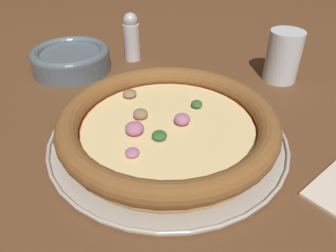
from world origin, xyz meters
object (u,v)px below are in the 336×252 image
object	(u,v)px
pizza	(168,123)
pepper_shaker	(132,37)
bowl_near	(71,59)
pizza_tray	(168,136)
drinking_cup	(284,56)

from	to	relation	value
pizza	pepper_shaker	size ratio (longest dim) A/B	3.13
bowl_near	pizza_tray	bearing A→B (deg)	-91.37
bowl_near	drinking_cup	xyz separation A→B (m)	(0.29, -0.31, 0.02)
drinking_cup	pepper_shaker	size ratio (longest dim) A/B	0.95
pizza_tray	pepper_shaker	size ratio (longest dim) A/B	3.44
pizza	drinking_cup	bearing A→B (deg)	-0.29
bowl_near	drinking_cup	bearing A→B (deg)	-47.34
pizza	drinking_cup	world-z (taller)	drinking_cup
pizza	bowl_near	xyz separation A→B (m)	(0.01, 0.31, -0.00)
pepper_shaker	bowl_near	bearing A→B (deg)	163.45
bowl_near	drinking_cup	distance (m)	0.43
bowl_near	pepper_shaker	world-z (taller)	pepper_shaker
pizza_tray	bowl_near	distance (m)	0.31
drinking_cup	bowl_near	bearing A→B (deg)	132.66
pizza_tray	pepper_shaker	xyz separation A→B (m)	(0.14, 0.27, 0.05)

